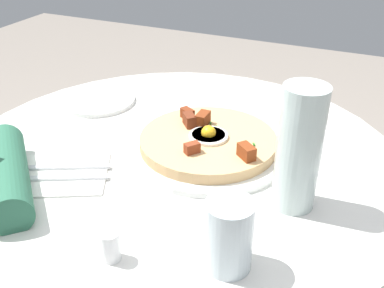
# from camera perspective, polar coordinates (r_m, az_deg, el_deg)

# --- Properties ---
(dining_table) EXTENTS (0.90, 0.90, 0.71)m
(dining_table) POSITION_cam_1_polar(r_m,az_deg,el_deg) (1.01, -1.87, -9.37)
(dining_table) COLOR silver
(dining_table) RESTS_ON ground_plane
(pizza_plate) EXTENTS (0.32, 0.32, 0.01)m
(pizza_plate) POSITION_cam_1_polar(r_m,az_deg,el_deg) (0.92, 2.03, -0.57)
(pizza_plate) COLOR white
(pizza_plate) RESTS_ON dining_table
(breakfast_pizza) EXTENTS (0.27, 0.27, 0.05)m
(breakfast_pizza) POSITION_cam_1_polar(r_m,az_deg,el_deg) (0.91, 2.04, 0.47)
(breakfast_pizza) COLOR tan
(breakfast_pizza) RESTS_ON pizza_plate
(bread_plate) EXTENTS (0.18, 0.18, 0.01)m
(bread_plate) POSITION_cam_1_polar(r_m,az_deg,el_deg) (1.15, -11.71, 5.39)
(bread_plate) COLOR white
(bread_plate) RESTS_ON dining_table
(napkin) EXTENTS (0.20, 0.22, 0.00)m
(napkin) POSITION_cam_1_polar(r_m,az_deg,el_deg) (0.88, -16.19, -3.70)
(napkin) COLOR white
(napkin) RESTS_ON dining_table
(fork) EXTENTS (0.09, 0.17, 0.00)m
(fork) POSITION_cam_1_polar(r_m,az_deg,el_deg) (0.89, -16.01, -2.81)
(fork) COLOR silver
(fork) RESTS_ON napkin
(knife) EXTENTS (0.09, 0.17, 0.00)m
(knife) POSITION_cam_1_polar(r_m,az_deg,el_deg) (0.86, -16.46, -4.11)
(knife) COLOR silver
(knife) RESTS_ON napkin
(water_glass) EXTENTS (0.07, 0.07, 0.11)m
(water_glass) POSITION_cam_1_polar(r_m,az_deg,el_deg) (0.63, 4.64, -11.37)
(water_glass) COLOR silver
(water_glass) RESTS_ON dining_table
(water_bottle) EXTENTS (0.07, 0.07, 0.21)m
(water_bottle) POSITION_cam_1_polar(r_m,az_deg,el_deg) (0.74, 13.30, -0.63)
(water_bottle) COLOR silver
(water_bottle) RESTS_ON dining_table
(salt_shaker) EXTENTS (0.03, 0.03, 0.05)m
(salt_shaker) POSITION_cam_1_polar(r_m,az_deg,el_deg) (0.67, -10.21, -12.52)
(salt_shaker) COLOR white
(salt_shaker) RESTS_ON dining_table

